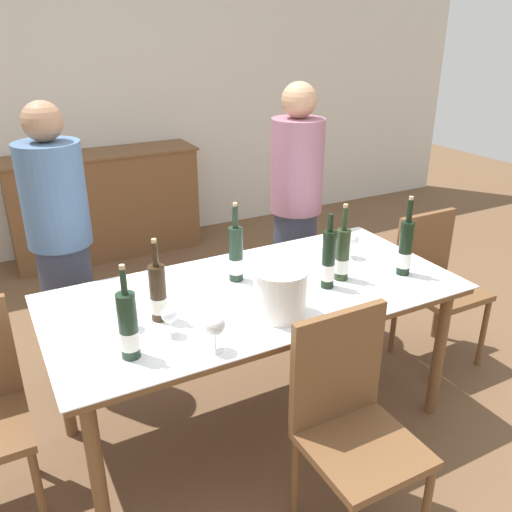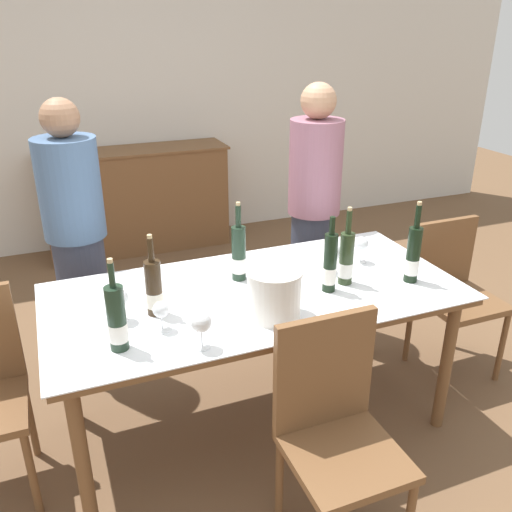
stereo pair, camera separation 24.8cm
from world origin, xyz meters
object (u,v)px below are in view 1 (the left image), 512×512
(wine_bottle_3, at_px, (236,255))
(wine_bottle_5, at_px, (158,294))
(wine_bottle_0, at_px, (328,261))
(chair_near_front, at_px, (350,415))
(ice_bucket, at_px, (280,291))
(sideboard_cabinet, at_px, (105,204))
(wine_glass_1, at_px, (352,241))
(wine_bottle_1, at_px, (405,249))
(wine_glass_2, at_px, (123,306))
(wine_bottle_4, at_px, (128,327))
(person_guest_left, at_px, (296,212))
(wine_bottle_2, at_px, (342,255))
(dining_table, at_px, (256,304))
(wine_glass_0, at_px, (215,326))
(chair_right_end, at_px, (434,277))
(person_host, at_px, (63,254))
(wine_glass_4, at_px, (327,250))
(wine_glass_3, at_px, (170,316))

(wine_bottle_3, distance_m, wine_bottle_5, 0.49)
(wine_bottle_0, distance_m, chair_near_front, 0.74)
(ice_bucket, xyz_separation_m, chair_near_front, (0.07, -0.44, -0.36))
(sideboard_cabinet, distance_m, wine_glass_1, 2.66)
(ice_bucket, xyz_separation_m, wine_bottle_1, (0.76, 0.07, 0.02))
(wine_glass_2, bearing_deg, ice_bucket, -18.25)
(wine_bottle_1, distance_m, wine_bottle_4, 1.42)
(wine_glass_1, xyz_separation_m, person_guest_left, (0.08, 0.69, -0.06))
(wine_glass_1, height_order, chair_near_front, chair_near_front)
(wine_bottle_2, height_order, wine_bottle_5, wine_bottle_2)
(sideboard_cabinet, distance_m, dining_table, 2.64)
(wine_glass_0, bearing_deg, chair_right_end, 15.40)
(sideboard_cabinet, height_order, wine_bottle_1, wine_bottle_1)
(dining_table, height_order, wine_bottle_3, wine_bottle_3)
(wine_bottle_0, height_order, wine_bottle_2, wine_bottle_2)
(wine_glass_2, relative_size, person_host, 0.09)
(wine_bottle_5, height_order, wine_glass_4, wine_bottle_5)
(wine_bottle_3, distance_m, wine_glass_2, 0.64)
(wine_glass_0, bearing_deg, wine_glass_3, 121.14)
(wine_bottle_3, bearing_deg, sideboard_cabinet, 91.65)
(wine_bottle_0, height_order, person_host, person_host)
(wine_bottle_2, relative_size, wine_glass_3, 2.97)
(wine_bottle_0, xyz_separation_m, wine_glass_0, (-0.70, -0.25, -0.02))
(wine_bottle_0, distance_m, wine_bottle_2, 0.12)
(wine_glass_0, height_order, chair_right_end, wine_glass_0)
(wine_bottle_0, height_order, person_guest_left, person_guest_left)
(wine_bottle_0, bearing_deg, wine_glass_3, -175.77)
(dining_table, relative_size, wine_glass_1, 13.62)
(wine_glass_1, bearing_deg, wine_bottle_1, -69.22)
(wine_bottle_2, bearing_deg, person_guest_left, 72.16)
(wine_bottle_1, bearing_deg, wine_glass_1, 110.78)
(wine_glass_3, xyz_separation_m, person_guest_left, (1.20, 0.97, -0.05))
(ice_bucket, relative_size, wine_glass_3, 1.87)
(wine_glass_3, distance_m, wine_glass_4, 0.95)
(person_host, bearing_deg, chair_right_end, -20.55)
(wine_bottle_4, bearing_deg, person_host, 93.13)
(wine_bottle_1, relative_size, person_guest_left, 0.25)
(ice_bucket, bearing_deg, sideboard_cabinet, 91.70)
(wine_bottle_4, distance_m, person_guest_left, 1.74)
(chair_right_end, bearing_deg, person_host, 159.45)
(ice_bucket, height_order, wine_bottle_3, wine_bottle_3)
(sideboard_cabinet, relative_size, wine_bottle_0, 4.44)
(wine_glass_4, bearing_deg, chair_right_end, 2.66)
(wine_bottle_5, distance_m, person_guest_left, 1.46)
(wine_glass_1, bearing_deg, wine_bottle_2, -137.31)
(chair_near_front, bearing_deg, wine_glass_0, 143.17)
(wine_bottle_1, distance_m, person_guest_left, 0.98)
(wine_glass_4, height_order, person_guest_left, person_guest_left)
(wine_bottle_4, bearing_deg, chair_near_front, -30.95)
(wine_bottle_5, height_order, chair_near_front, wine_bottle_5)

